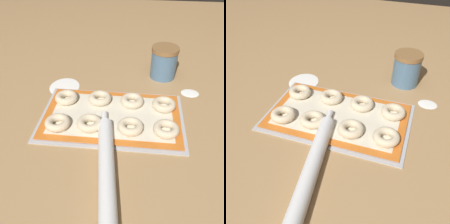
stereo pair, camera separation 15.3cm
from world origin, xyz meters
The scene contains 15 objects.
ground_plane centered at (0.00, 0.00, 0.00)m, with size 2.80×2.80×0.00m, color #A87F51.
baking_tray centered at (-0.01, 0.01, 0.00)m, with size 0.47×0.29×0.01m.
baking_mat centered at (-0.01, 0.01, 0.01)m, with size 0.44×0.27×0.00m.
bagel_front_far_left centered at (-0.18, -0.06, 0.02)m, with size 0.08×0.08×0.03m.
bagel_front_mid_left centered at (-0.08, -0.06, 0.02)m, with size 0.08×0.08×0.03m.
bagel_front_mid_right centered at (0.05, -0.06, 0.02)m, with size 0.08×0.08×0.03m.
bagel_front_far_right centered at (0.16, -0.06, 0.02)m, with size 0.08×0.08×0.03m.
bagel_back_far_left centered at (-0.18, 0.07, 0.02)m, with size 0.08×0.08×0.03m.
bagel_back_mid_left centered at (-0.06, 0.08, 0.02)m, with size 0.08×0.08×0.03m.
bagel_back_mid_right centered at (0.05, 0.08, 0.02)m, with size 0.08×0.08×0.03m.
bagel_back_far_right centered at (0.16, 0.07, 0.02)m, with size 0.08×0.08×0.03m.
flour_canister centered at (0.16, 0.30, 0.06)m, with size 0.11×0.11×0.13m.
rolling_pin centered at (0.00, -0.24, 0.02)m, with size 0.10×0.48×0.04m.
flour_patch_near centered at (0.26, 0.18, 0.00)m, with size 0.07×0.06×0.00m.
flour_patch_far centered at (-0.22, 0.17, 0.00)m, with size 0.11×0.13×0.00m.
Camera 2 is at (0.21, -0.62, 0.55)m, focal length 42.00 mm.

